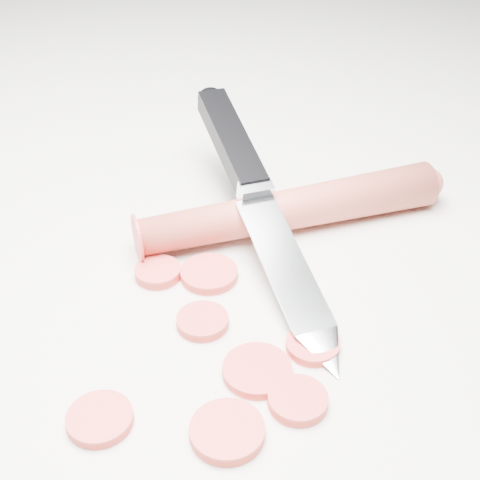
% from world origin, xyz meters
% --- Properties ---
extents(ground, '(2.40, 2.40, 0.00)m').
position_xyz_m(ground, '(0.00, 0.00, 0.00)').
color(ground, silver).
rests_on(ground, ground).
extents(carrot, '(0.19, 0.17, 0.03)m').
position_xyz_m(carrot, '(0.01, 0.07, 0.02)').
color(carrot, '#BC4134').
rests_on(carrot, ground).
extents(carrot_slice_0, '(0.03, 0.03, 0.01)m').
position_xyz_m(carrot_slice_0, '(-0.06, -0.02, 0.00)').
color(carrot_slice_0, red).
rests_on(carrot_slice_0, ground).
extents(carrot_slice_1, '(0.04, 0.04, 0.01)m').
position_xyz_m(carrot_slice_1, '(0.03, -0.12, 0.00)').
color(carrot_slice_1, red).
rests_on(carrot_slice_1, ground).
extents(carrot_slice_2, '(0.04, 0.04, 0.01)m').
position_xyz_m(carrot_slice_2, '(-0.03, -0.01, 0.00)').
color(carrot_slice_2, red).
rests_on(carrot_slice_2, ground).
extents(carrot_slice_3, '(0.03, 0.03, 0.01)m').
position_xyz_m(carrot_slice_3, '(0.06, -0.09, 0.00)').
color(carrot_slice_3, red).
rests_on(carrot_slice_3, ground).
extents(carrot_slice_4, '(0.04, 0.04, 0.01)m').
position_xyz_m(carrot_slice_4, '(0.03, -0.07, 0.00)').
color(carrot_slice_4, red).
rests_on(carrot_slice_4, ground).
extents(carrot_slice_5, '(0.03, 0.03, 0.01)m').
position_xyz_m(carrot_slice_5, '(-0.01, -0.05, 0.00)').
color(carrot_slice_5, red).
rests_on(carrot_slice_5, ground).
extents(carrot_slice_6, '(0.04, 0.04, 0.01)m').
position_xyz_m(carrot_slice_6, '(-0.03, -0.14, 0.00)').
color(carrot_slice_6, red).
rests_on(carrot_slice_6, ground).
extents(carrot_slice_7, '(0.03, 0.03, 0.01)m').
position_xyz_m(carrot_slice_7, '(0.06, -0.04, 0.00)').
color(carrot_slice_7, red).
rests_on(carrot_slice_7, ground).
extents(kitchen_knife, '(0.20, 0.23, 0.07)m').
position_xyz_m(kitchen_knife, '(-0.01, 0.04, 0.04)').
color(kitchen_knife, silver).
rests_on(kitchen_knife, ground).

